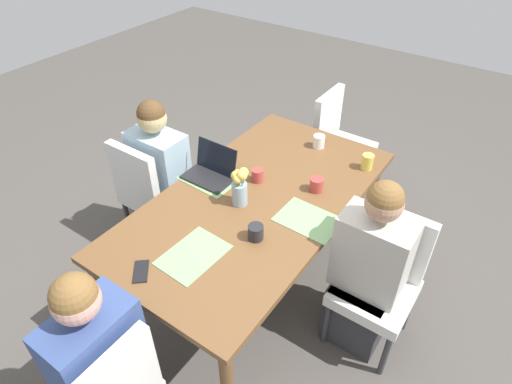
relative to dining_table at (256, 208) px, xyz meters
The scene contains 19 objects.
ground_plane 0.68m from the dining_table, ahead, with size 10.00×10.00×0.00m, color #4C4742.
dining_table is the anchor object (origin of this frame).
chair_near_left_near 0.91m from the dining_table, 84.01° to the right, with size 0.44×0.44×0.90m.
person_near_left_near 0.84m from the dining_table, 88.74° to the right, with size 0.36×0.40×1.19m.
person_head_right_left_mid 1.25m from the dining_table, ahead, with size 0.40×0.36×1.19m.
chair_far_left_far 0.85m from the dining_table, 96.67° to the left, with size 0.44×0.44×0.90m.
person_far_left_far 0.79m from the dining_table, 91.66° to the left, with size 0.36×0.40×1.19m.
chair_head_left_right_near 1.35m from the dining_table, behind, with size 0.44×0.44×0.90m.
flower_vase 0.23m from the dining_table, 29.02° to the right, with size 0.11×0.11×0.25m.
placemat_near_left_near 0.37m from the dining_table, 88.73° to the right, with size 0.36×0.26×0.00m, color #7FAD70.
placemat_head_right_left_mid 0.59m from the dining_table, ahead, with size 0.36×0.26×0.00m, color #7FAD70.
placemat_far_left_far 0.37m from the dining_table, 91.57° to the left, with size 0.36×0.26×0.00m, color #7FAD70.
laptop_near_left_near 0.39m from the dining_table, 93.00° to the right, with size 0.22×0.32×0.21m.
coffee_mug_near_left 0.76m from the dining_table, behind, with size 0.08×0.08×0.09m, color white.
coffee_mug_near_right 0.41m from the dining_table, 136.96° to the left, with size 0.08×0.08×0.09m, color #AD3D38.
coffee_mug_centre_left 0.37m from the dining_table, 34.52° to the left, with size 0.09×0.09×0.09m, color #232328.
coffee_mug_centre_right 0.83m from the dining_table, 148.16° to the left, with size 0.08×0.08×0.11m, color #DBC64C.
coffee_mug_far_left 0.22m from the dining_table, 147.90° to the right, with size 0.08×0.08×0.09m, color #AD3D38.
phone_black 0.85m from the dining_table, ahead, with size 0.15×0.07×0.01m, color black.
Camera 1 is at (1.73, 1.20, 2.47)m, focal length 30.67 mm.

